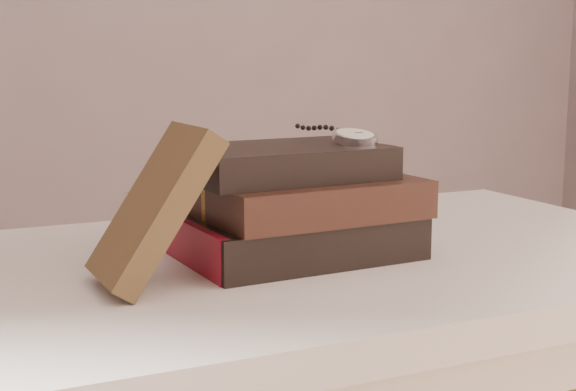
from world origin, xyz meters
name	(u,v)px	position (x,y,z in m)	size (l,w,h in m)	color
table	(313,323)	(0.00, 0.35, 0.66)	(1.00, 0.60, 0.75)	silver
book_stack	(297,205)	(-0.03, 0.34, 0.81)	(0.28, 0.20, 0.13)	black
journal	(154,207)	(-0.22, 0.29, 0.83)	(0.03, 0.11, 0.18)	#3A2816
pocket_watch	(353,136)	(0.04, 0.33, 0.89)	(0.06, 0.16, 0.02)	silver
eyeglasses	(194,189)	(-0.13, 0.43, 0.83)	(0.12, 0.14, 0.05)	silver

